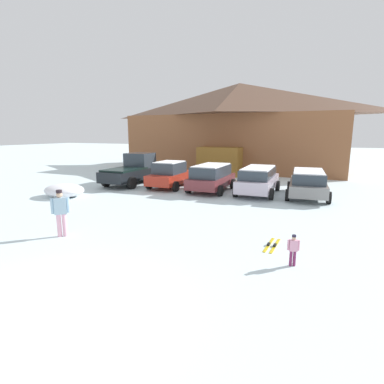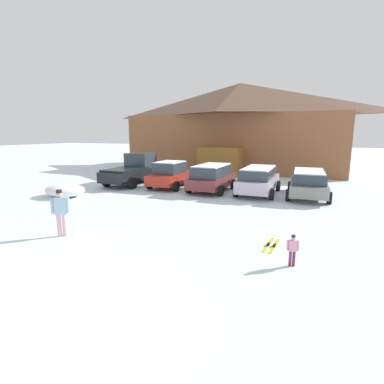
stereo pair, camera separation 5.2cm
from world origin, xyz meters
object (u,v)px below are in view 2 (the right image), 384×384
parked_silver_wagon (258,179)px  plowed_snow_pile (65,190)px  parked_maroon_van (212,177)px  skier_child_in_pink_snowsuit (293,249)px  skier_adult_in_blue_parka (61,210)px  pickup_truck (135,170)px  parked_grey_wagon (308,183)px  pair_of_skis (272,245)px  ski_lodge (239,126)px  parked_red_sedan (171,174)px

parked_silver_wagon → plowed_snow_pile: size_ratio=1.96×
parked_maroon_van → parked_silver_wagon: size_ratio=0.91×
skier_child_in_pink_snowsuit → plowed_snow_pile: 13.59m
skier_adult_in_blue_parka → plowed_snow_pile: 7.26m
parked_silver_wagon → skier_child_in_pink_snowsuit: parked_silver_wagon is taller
parked_silver_wagon → skier_adult_in_blue_parka: bearing=-115.3°
parked_silver_wagon → pickup_truck: bearing=178.9°
skier_adult_in_blue_parka → skier_child_in_pink_snowsuit: 7.75m
parked_maroon_van → parked_silver_wagon: (2.86, 0.26, -0.02)m
parked_silver_wagon → pickup_truck: 8.90m
pickup_truck → skier_child_in_pink_snowsuit: pickup_truck is taller
parked_grey_wagon → pickup_truck: size_ratio=0.87×
parked_grey_wagon → pair_of_skis: bearing=-94.6°
skier_child_in_pink_snowsuit → ski_lodge: bearing=108.5°
parked_red_sedan → skier_adult_in_blue_parka: 10.23m
ski_lodge → skier_adult_in_blue_parka: (-0.28, -22.86, -3.33)m
skier_adult_in_blue_parka → pair_of_skis: size_ratio=1.20×
pair_of_skis → pickup_truck: bearing=142.4°
parked_silver_wagon → plowed_snow_pile: bearing=-152.5°
parked_red_sedan → plowed_snow_pile: parked_red_sedan is taller
plowed_snow_pile → parked_maroon_van: bearing=34.7°
skier_adult_in_blue_parka → pair_of_skis: bearing=16.0°
parked_maroon_van → plowed_snow_pile: 8.72m
parked_maroon_van → parked_red_sedan: bearing=177.2°
ski_lodge → pickup_truck: (-4.31, -12.40, -3.28)m
skier_child_in_pink_snowsuit → plowed_snow_pile: size_ratio=0.38×
pair_of_skis → parked_grey_wagon: bearing=85.4°
parked_silver_wagon → pair_of_skis: size_ratio=3.34×
parked_grey_wagon → plowed_snow_pile: size_ratio=1.94×
parked_maroon_van → skier_child_in_pink_snowsuit: size_ratio=4.72×
skier_adult_in_blue_parka → pair_of_skis: skier_adult_in_blue_parka is taller
ski_lodge → parked_silver_wagon: 13.80m
plowed_snow_pile → pickup_truck: bearing=78.2°
ski_lodge → skier_child_in_pink_snowsuit: (7.42, -22.17, -3.77)m
ski_lodge → parked_grey_wagon: bearing=-59.4°
plowed_snow_pile → parked_grey_wagon: bearing=22.7°
parked_silver_wagon → parked_grey_wagon: (2.78, 0.13, -0.03)m
pickup_truck → plowed_snow_pile: pickup_truck is taller
parked_maroon_van → skier_child_in_pink_snowsuit: parked_maroon_van is taller
skier_child_in_pink_snowsuit → skier_adult_in_blue_parka: bearing=-174.9°
skier_child_in_pink_snowsuit → pair_of_skis: size_ratio=0.64×
skier_child_in_pink_snowsuit → parked_red_sedan: bearing=132.4°
parked_silver_wagon → pickup_truck: size_ratio=0.89×
pair_of_skis → skier_adult_in_blue_parka: bearing=-164.0°
skier_adult_in_blue_parka → plowed_snow_pile: size_ratio=0.70×
pickup_truck → pair_of_skis: 13.91m
ski_lodge → parked_red_sedan: size_ratio=5.08×
parked_grey_wagon → pickup_truck: 11.67m
parked_red_sedan → pickup_truck: (-3.08, 0.28, 0.12)m
ski_lodge → plowed_snow_pile: (-5.44, -17.78, -3.90)m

